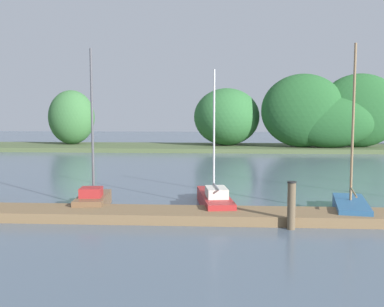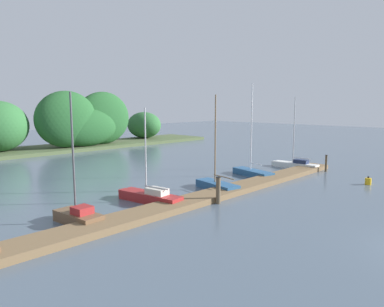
{
  "view_description": "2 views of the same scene",
  "coord_description": "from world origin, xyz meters",
  "px_view_note": "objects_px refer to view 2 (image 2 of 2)",
  "views": [
    {
      "loc": [
        -2.75,
        -3.39,
        3.89
      ],
      "look_at": [
        -3.82,
        13.78,
        2.25
      ],
      "focal_mm": 42.14,
      "sensor_mm": 36.0,
      "label": 1
    },
    {
      "loc": [
        -15.96,
        -1.59,
        5.72
      ],
      "look_at": [
        0.89,
        14.62,
        2.5
      ],
      "focal_mm": 33.43,
      "sensor_mm": 36.0,
      "label": 2
    }
  ],
  "objects_px": {
    "sailboat_5": "(295,164)",
    "channel_buoy_0": "(368,181)",
    "sailboat_3": "(216,185)",
    "sailboat_1": "(77,215)",
    "sailboat_4": "(251,172)",
    "sailboat_2": "(149,196)",
    "mooring_piling_1": "(218,190)",
    "mooring_piling_2": "(326,163)"
  },
  "relations": [
    {
      "from": "sailboat_5",
      "to": "channel_buoy_0",
      "type": "distance_m",
      "value": 7.49
    },
    {
      "from": "sailboat_3",
      "to": "sailboat_1",
      "type": "bearing_deg",
      "value": 98.27
    },
    {
      "from": "sailboat_5",
      "to": "channel_buoy_0",
      "type": "bearing_deg",
      "value": 159.1
    },
    {
      "from": "sailboat_1",
      "to": "sailboat_5",
      "type": "bearing_deg",
      "value": -96.23
    },
    {
      "from": "sailboat_4",
      "to": "channel_buoy_0",
      "type": "height_order",
      "value": "sailboat_4"
    },
    {
      "from": "sailboat_2",
      "to": "mooring_piling_1",
      "type": "distance_m",
      "value": 4.1
    },
    {
      "from": "sailboat_5",
      "to": "sailboat_3",
      "type": "bearing_deg",
      "value": 89.07
    },
    {
      "from": "mooring_piling_1",
      "to": "channel_buoy_0",
      "type": "distance_m",
      "value": 12.25
    },
    {
      "from": "sailboat_4",
      "to": "channel_buoy_0",
      "type": "distance_m",
      "value": 8.5
    },
    {
      "from": "sailboat_1",
      "to": "mooring_piling_2",
      "type": "relative_size",
      "value": 4.35
    },
    {
      "from": "sailboat_2",
      "to": "channel_buoy_0",
      "type": "bearing_deg",
      "value": -127.29
    },
    {
      "from": "sailboat_5",
      "to": "mooring_piling_1",
      "type": "height_order",
      "value": "sailboat_5"
    },
    {
      "from": "sailboat_2",
      "to": "mooring_piling_1",
      "type": "relative_size",
      "value": 3.47
    },
    {
      "from": "sailboat_2",
      "to": "sailboat_1",
      "type": "bearing_deg",
      "value": 87.19
    },
    {
      "from": "sailboat_4",
      "to": "mooring_piling_1",
      "type": "distance_m",
      "value": 8.83
    },
    {
      "from": "sailboat_1",
      "to": "sailboat_2",
      "type": "relative_size",
      "value": 1.14
    },
    {
      "from": "sailboat_2",
      "to": "sailboat_4",
      "type": "distance_m",
      "value": 10.73
    },
    {
      "from": "sailboat_5",
      "to": "mooring_piling_1",
      "type": "distance_m",
      "value": 14.04
    },
    {
      "from": "mooring_piling_1",
      "to": "mooring_piling_2",
      "type": "distance_m",
      "value": 14.07
    },
    {
      "from": "sailboat_2",
      "to": "sailboat_3",
      "type": "distance_m",
      "value": 5.2
    },
    {
      "from": "sailboat_4",
      "to": "channel_buoy_0",
      "type": "xyz_separation_m",
      "value": [
        3.18,
        -7.88,
        -0.09
      ]
    },
    {
      "from": "sailboat_5",
      "to": "channel_buoy_0",
      "type": "xyz_separation_m",
      "value": [
        -2.46,
        -7.07,
        -0.11
      ]
    },
    {
      "from": "sailboat_2",
      "to": "sailboat_5",
      "type": "distance_m",
      "value": 16.38
    },
    {
      "from": "sailboat_1",
      "to": "sailboat_3",
      "type": "xyz_separation_m",
      "value": [
        9.95,
        -0.37,
        -0.07
      ]
    },
    {
      "from": "sailboat_4",
      "to": "sailboat_1",
      "type": "bearing_deg",
      "value": 105.37
    },
    {
      "from": "sailboat_3",
      "to": "mooring_piling_2",
      "type": "height_order",
      "value": "sailboat_3"
    },
    {
      "from": "sailboat_2",
      "to": "sailboat_4",
      "type": "height_order",
      "value": "sailboat_4"
    },
    {
      "from": "mooring_piling_1",
      "to": "channel_buoy_0",
      "type": "height_order",
      "value": "mooring_piling_1"
    },
    {
      "from": "mooring_piling_1",
      "to": "sailboat_2",
      "type": "bearing_deg",
      "value": 128.9
    },
    {
      "from": "sailboat_5",
      "to": "sailboat_1",
      "type": "bearing_deg",
      "value": 87.7
    },
    {
      "from": "sailboat_2",
      "to": "sailboat_3",
      "type": "height_order",
      "value": "sailboat_3"
    },
    {
      "from": "sailboat_4",
      "to": "sailboat_2",
      "type": "bearing_deg",
      "value": 103.93
    },
    {
      "from": "sailboat_1",
      "to": "sailboat_2",
      "type": "height_order",
      "value": "sailboat_1"
    },
    {
      "from": "sailboat_1",
      "to": "channel_buoy_0",
      "type": "relative_size",
      "value": 10.32
    },
    {
      "from": "sailboat_3",
      "to": "mooring_piling_2",
      "type": "bearing_deg",
      "value": -92.44
    },
    {
      "from": "sailboat_5",
      "to": "sailboat_4",
      "type": "bearing_deg",
      "value": 80.09
    },
    {
      "from": "sailboat_4",
      "to": "channel_buoy_0",
      "type": "relative_size",
      "value": 12.01
    },
    {
      "from": "mooring_piling_1",
      "to": "mooring_piling_2",
      "type": "height_order",
      "value": "mooring_piling_1"
    },
    {
      "from": "sailboat_3",
      "to": "mooring_piling_2",
      "type": "distance_m",
      "value": 11.79
    },
    {
      "from": "sailboat_1",
      "to": "sailboat_3",
      "type": "bearing_deg",
      "value": -97.78
    },
    {
      "from": "channel_buoy_0",
      "to": "sailboat_3",
      "type": "bearing_deg",
      "value": 141.76
    },
    {
      "from": "mooring_piling_2",
      "to": "channel_buoy_0",
      "type": "relative_size",
      "value": 2.37
    }
  ]
}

